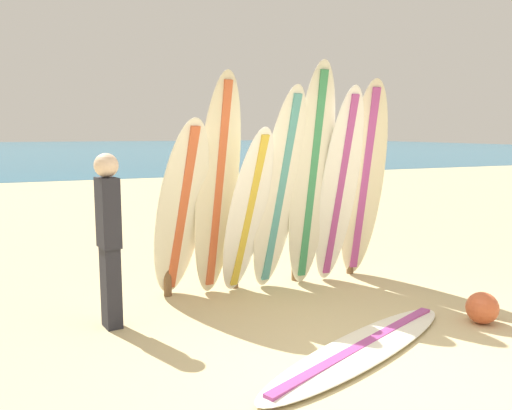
% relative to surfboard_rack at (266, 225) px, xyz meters
% --- Properties ---
extents(ground_plane, '(120.00, 120.00, 0.00)m').
position_rel_surfboard_rack_xyz_m(ground_plane, '(-0.18, -2.70, -0.73)').
color(ground_plane, '#CCB784').
extents(ocean_water, '(120.00, 80.00, 0.01)m').
position_rel_surfboard_rack_xyz_m(ocean_water, '(-0.18, 55.30, -0.73)').
color(ocean_water, '#196B93').
rests_on(ocean_water, ground).
extents(surfboard_rack, '(2.55, 0.09, 1.20)m').
position_rel_surfboard_rack_xyz_m(surfboard_rack, '(0.00, 0.00, 0.00)').
color(surfboard_rack, brown).
rests_on(surfboard_rack, ground).
extents(surfboard_leaning_far_left, '(0.72, 0.91, 2.02)m').
position_rel_surfboard_rack_xyz_m(surfboard_leaning_far_left, '(-1.12, -0.26, 0.28)').
color(surfboard_leaning_far_left, silver).
rests_on(surfboard_leaning_far_left, ground).
extents(surfboard_leaning_left, '(0.60, 0.68, 2.51)m').
position_rel_surfboard_rack_xyz_m(surfboard_leaning_left, '(-0.71, -0.29, 0.52)').
color(surfboard_leaning_left, beige).
rests_on(surfboard_leaning_left, ground).
extents(surfboard_leaning_center_left, '(0.64, 0.84, 1.93)m').
position_rel_surfboard_rack_xyz_m(surfboard_leaning_center_left, '(-0.41, -0.41, 0.23)').
color(surfboard_leaning_center_left, white).
rests_on(surfboard_leaning_center_left, ground).
extents(surfboard_leaning_center, '(0.69, 0.81, 2.38)m').
position_rel_surfboard_rack_xyz_m(surfboard_leaning_center, '(-0.01, -0.39, 0.45)').
color(surfboard_leaning_center, white).
rests_on(surfboard_leaning_center, ground).
extents(surfboard_leaning_center_right, '(0.54, 0.70, 2.65)m').
position_rel_surfboard_rack_xyz_m(surfboard_leaning_center_right, '(0.39, -0.41, 0.59)').
color(surfboard_leaning_center_right, silver).
rests_on(surfboard_leaning_center_right, ground).
extents(surfboard_leaning_right, '(0.52, 0.77, 2.38)m').
position_rel_surfboard_rack_xyz_m(surfboard_leaning_right, '(0.75, -0.44, 0.46)').
color(surfboard_leaning_right, white).
rests_on(surfboard_leaning_right, ground).
extents(surfboard_leaning_far_right, '(0.65, 0.78, 2.48)m').
position_rel_surfboard_rack_xyz_m(surfboard_leaning_far_right, '(1.19, -0.31, 0.51)').
color(surfboard_leaning_far_right, beige).
rests_on(surfboard_leaning_far_right, ground).
extents(surfboard_lying_on_sand, '(2.63, 1.56, 0.08)m').
position_rel_surfboard_rack_xyz_m(surfboard_lying_on_sand, '(-0.07, -2.17, -0.70)').
color(surfboard_lying_on_sand, white).
rests_on(surfboard_lying_on_sand, ground).
extents(beachgoer_standing, '(0.23, 0.29, 1.67)m').
position_rel_surfboard_rack_xyz_m(beachgoer_standing, '(-1.95, -0.73, 0.19)').
color(beachgoer_standing, '#26262D').
rests_on(beachgoer_standing, ground).
extents(beach_ball, '(0.31, 0.31, 0.31)m').
position_rel_surfboard_rack_xyz_m(beach_ball, '(1.40, -2.06, -0.58)').
color(beach_ball, '#CC5933').
rests_on(beach_ball, ground).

